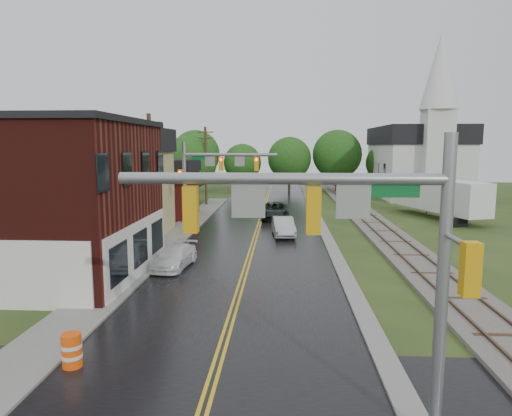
# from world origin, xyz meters

# --- Properties ---
(main_road) EXTENTS (10.00, 90.00, 0.02)m
(main_road) POSITION_xyz_m (0.00, 30.00, 0.00)
(main_road) COLOR black
(main_road) RESTS_ON ground
(curb_right) EXTENTS (0.80, 70.00, 0.12)m
(curb_right) POSITION_xyz_m (5.40, 35.00, 0.00)
(curb_right) COLOR gray
(curb_right) RESTS_ON ground
(sidewalk_left) EXTENTS (2.40, 50.00, 0.12)m
(sidewalk_left) POSITION_xyz_m (-6.20, 25.00, 0.00)
(sidewalk_left) COLOR gray
(sidewalk_left) RESTS_ON ground
(brick_building) EXTENTS (14.30, 10.30, 8.30)m
(brick_building) POSITION_xyz_m (-12.48, 15.00, 4.15)
(brick_building) COLOR #43120E
(brick_building) RESTS_ON ground
(yellow_house) EXTENTS (8.00, 7.00, 6.40)m
(yellow_house) POSITION_xyz_m (-11.00, 26.00, 3.20)
(yellow_house) COLOR tan
(yellow_house) RESTS_ON ground
(darkred_building) EXTENTS (7.00, 6.00, 4.40)m
(darkred_building) POSITION_xyz_m (-10.00, 35.00, 2.20)
(darkred_building) COLOR #3F0F0C
(darkred_building) RESTS_ON ground
(church) EXTENTS (10.40, 18.40, 20.00)m
(church) POSITION_xyz_m (20.00, 53.74, 5.83)
(church) COLOR silver
(church) RESTS_ON ground
(railroad) EXTENTS (3.20, 80.00, 0.30)m
(railroad) POSITION_xyz_m (10.00, 35.00, 0.11)
(railroad) COLOR #59544C
(railroad) RESTS_ON ground
(traffic_signal_near) EXTENTS (7.34, 0.30, 7.20)m
(traffic_signal_near) POSITION_xyz_m (3.47, 2.00, 4.97)
(traffic_signal_near) COLOR gray
(traffic_signal_near) RESTS_ON ground
(traffic_signal_far) EXTENTS (7.34, 0.43, 7.20)m
(traffic_signal_far) POSITION_xyz_m (-3.47, 27.00, 4.97)
(traffic_signal_far) COLOR gray
(traffic_signal_far) RESTS_ON ground
(utility_pole_b) EXTENTS (1.80, 0.28, 9.00)m
(utility_pole_b) POSITION_xyz_m (-6.80, 22.00, 4.72)
(utility_pole_b) COLOR #382616
(utility_pole_b) RESTS_ON ground
(utility_pole_c) EXTENTS (1.80, 0.28, 9.00)m
(utility_pole_c) POSITION_xyz_m (-6.80, 44.00, 4.72)
(utility_pole_c) COLOR #382616
(utility_pole_c) RESTS_ON ground
(tree_left_b) EXTENTS (7.60, 7.60, 9.69)m
(tree_left_b) POSITION_xyz_m (-17.85, 31.90, 5.72)
(tree_left_b) COLOR black
(tree_left_b) RESTS_ON ground
(tree_left_c) EXTENTS (6.00, 6.00, 7.65)m
(tree_left_c) POSITION_xyz_m (-13.85, 39.90, 4.51)
(tree_left_c) COLOR black
(tree_left_c) RESTS_ON ground
(tree_left_e) EXTENTS (6.40, 6.40, 8.16)m
(tree_left_e) POSITION_xyz_m (-8.85, 45.90, 4.81)
(tree_left_e) COLOR black
(tree_left_e) RESTS_ON ground
(suv_dark) EXTENTS (2.74, 5.64, 1.54)m
(suv_dark) POSITION_xyz_m (1.31, 34.68, 0.77)
(suv_dark) COLOR black
(suv_dark) RESTS_ON ground
(sedan_silver) EXTENTS (1.98, 4.51, 1.44)m
(sedan_silver) POSITION_xyz_m (2.10, 26.51, 0.72)
(sedan_silver) COLOR #AEAFB3
(sedan_silver) RESTS_ON ground
(pickup_white) EXTENTS (2.21, 4.40, 1.23)m
(pickup_white) POSITION_xyz_m (-4.09, 16.99, 0.61)
(pickup_white) COLOR white
(pickup_white) RESTS_ON ground
(semi_trailer) EXTENTS (6.12, 12.02, 3.75)m
(semi_trailer) POSITION_xyz_m (16.76, 35.96, 2.24)
(semi_trailer) COLOR black
(semi_trailer) RESTS_ON ground
(construction_barrel) EXTENTS (0.76, 0.76, 1.09)m
(construction_barrel) POSITION_xyz_m (-4.52, 5.15, 0.55)
(construction_barrel) COLOR #FE500B
(construction_barrel) RESTS_ON ground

